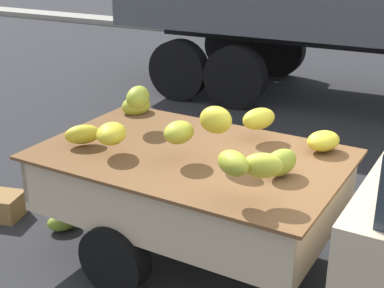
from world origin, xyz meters
TOP-DOWN VIEW (x-y plane):
  - ground at (0.00, 0.00)m, footprint 220.00×220.00m
  - fallen_banana_bunch_near_tailgate at (-2.73, -0.30)m, footprint 0.35×0.38m

SIDE VIEW (x-z plane):
  - ground at x=0.00m, z-range 0.00..0.00m
  - fallen_banana_bunch_near_tailgate at x=-2.73m, z-range 0.00..0.19m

